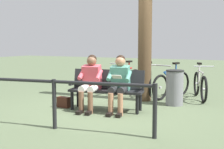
{
  "coord_description": "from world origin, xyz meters",
  "views": [
    {
      "loc": [
        -2.89,
        5.58,
        1.47
      ],
      "look_at": [
        -0.06,
        -0.29,
        0.75
      ],
      "focal_mm": 47.04,
      "sensor_mm": 36.0,
      "label": 1
    }
  ],
  "objects_px": {
    "handbag": "(64,102)",
    "bicycle_blue": "(200,85)",
    "person_companion": "(90,80)",
    "bicycle_red": "(150,83)",
    "bicycle_black": "(126,81)",
    "tree_trunk": "(145,23)",
    "person_reading": "(119,81)",
    "bench": "(107,87)",
    "bicycle_purple": "(172,84)",
    "litter_bin": "(175,88)"
  },
  "relations": [
    {
      "from": "tree_trunk",
      "to": "handbag",
      "type": "bearing_deg",
      "value": 48.71
    },
    {
      "from": "bicycle_blue",
      "to": "bicycle_black",
      "type": "xyz_separation_m",
      "value": [
        2.09,
        0.04,
        0.0
      ]
    },
    {
      "from": "bicycle_purple",
      "to": "bicycle_red",
      "type": "height_order",
      "value": "same"
    },
    {
      "from": "person_reading",
      "to": "bicycle_blue",
      "type": "relative_size",
      "value": 0.75
    },
    {
      "from": "tree_trunk",
      "to": "bicycle_purple",
      "type": "relative_size",
      "value": 2.42
    },
    {
      "from": "handbag",
      "to": "tree_trunk",
      "type": "relative_size",
      "value": 0.08
    },
    {
      "from": "person_reading",
      "to": "tree_trunk",
      "type": "xyz_separation_m",
      "value": [
        -0.06,
        -1.42,
        1.27
      ]
    },
    {
      "from": "bicycle_purple",
      "to": "person_companion",
      "type": "bearing_deg",
      "value": -9.4
    },
    {
      "from": "litter_bin",
      "to": "bicycle_black",
      "type": "xyz_separation_m",
      "value": [
        1.68,
        -1.01,
        -0.06
      ]
    },
    {
      "from": "tree_trunk",
      "to": "bicycle_red",
      "type": "height_order",
      "value": "tree_trunk"
    },
    {
      "from": "bicycle_purple",
      "to": "bicycle_blue",
      "type": "bearing_deg",
      "value": 123.07
    },
    {
      "from": "litter_bin",
      "to": "bicycle_red",
      "type": "xyz_separation_m",
      "value": [
        0.9,
        -0.91,
        -0.06
      ]
    },
    {
      "from": "person_companion",
      "to": "bicycle_red",
      "type": "distance_m",
      "value": 2.32
    },
    {
      "from": "tree_trunk",
      "to": "litter_bin",
      "type": "height_order",
      "value": "tree_trunk"
    },
    {
      "from": "person_companion",
      "to": "bicycle_blue",
      "type": "distance_m",
      "value": 3.06
    },
    {
      "from": "tree_trunk",
      "to": "bicycle_black",
      "type": "bearing_deg",
      "value": -42.71
    },
    {
      "from": "litter_bin",
      "to": "person_companion",
      "type": "bearing_deg",
      "value": 40.82
    },
    {
      "from": "handbag",
      "to": "bicycle_blue",
      "type": "height_order",
      "value": "bicycle_blue"
    },
    {
      "from": "bicycle_purple",
      "to": "bicycle_black",
      "type": "height_order",
      "value": "same"
    },
    {
      "from": "handbag",
      "to": "bench",
      "type": "bearing_deg",
      "value": -165.51
    },
    {
      "from": "bicycle_purple",
      "to": "bicycle_red",
      "type": "relative_size",
      "value": 0.99
    },
    {
      "from": "bench",
      "to": "bicycle_red",
      "type": "bearing_deg",
      "value": -109.05
    },
    {
      "from": "person_reading",
      "to": "litter_bin",
      "type": "relative_size",
      "value": 1.45
    },
    {
      "from": "person_companion",
      "to": "handbag",
      "type": "height_order",
      "value": "person_companion"
    },
    {
      "from": "person_reading",
      "to": "bicycle_purple",
      "type": "xyz_separation_m",
      "value": [
        -0.59,
        -2.08,
        -0.31
      ]
    },
    {
      "from": "bicycle_purple",
      "to": "bicycle_black",
      "type": "bearing_deg",
      "value": -75.41
    },
    {
      "from": "bicycle_blue",
      "to": "bicycle_black",
      "type": "distance_m",
      "value": 2.09
    },
    {
      "from": "person_companion",
      "to": "handbag",
      "type": "relative_size",
      "value": 4.0
    },
    {
      "from": "bench",
      "to": "bicycle_blue",
      "type": "bearing_deg",
      "value": -137.18
    },
    {
      "from": "bench",
      "to": "bicycle_purple",
      "type": "xyz_separation_m",
      "value": [
        -0.93,
        -1.97,
        -0.15
      ]
    },
    {
      "from": "bicycle_blue",
      "to": "bicycle_red",
      "type": "xyz_separation_m",
      "value": [
        1.31,
        0.14,
        0.0
      ]
    },
    {
      "from": "person_companion",
      "to": "bicycle_red",
      "type": "relative_size",
      "value": 0.74
    },
    {
      "from": "handbag",
      "to": "bicycle_purple",
      "type": "relative_size",
      "value": 0.19
    },
    {
      "from": "handbag",
      "to": "bicycle_blue",
      "type": "bearing_deg",
      "value": -137.43
    },
    {
      "from": "litter_bin",
      "to": "bicycle_blue",
      "type": "relative_size",
      "value": 0.52
    },
    {
      "from": "handbag",
      "to": "litter_bin",
      "type": "relative_size",
      "value": 0.36
    },
    {
      "from": "bicycle_black",
      "to": "bicycle_purple",
      "type": "bearing_deg",
      "value": 96.04
    },
    {
      "from": "bench",
      "to": "tree_trunk",
      "type": "bearing_deg",
      "value": -116.76
    },
    {
      "from": "person_reading",
      "to": "bicycle_red",
      "type": "xyz_separation_m",
      "value": [
        0.02,
        -2.1,
        -0.31
      ]
    },
    {
      "from": "person_reading",
      "to": "bicycle_blue",
      "type": "distance_m",
      "value": 2.61
    },
    {
      "from": "person_reading",
      "to": "litter_bin",
      "type": "height_order",
      "value": "person_reading"
    },
    {
      "from": "tree_trunk",
      "to": "bicycle_black",
      "type": "relative_size",
      "value": 2.33
    },
    {
      "from": "bicycle_black",
      "to": "bicycle_blue",
      "type": "bearing_deg",
      "value": 102.31
    },
    {
      "from": "bench",
      "to": "bicycle_purple",
      "type": "bearing_deg",
      "value": -125.09
    },
    {
      "from": "bicycle_blue",
      "to": "bicycle_black",
      "type": "relative_size",
      "value": 0.97
    },
    {
      "from": "handbag",
      "to": "bicycle_black",
      "type": "distance_m",
      "value": 2.42
    },
    {
      "from": "person_reading",
      "to": "bicycle_black",
      "type": "relative_size",
      "value": 0.72
    },
    {
      "from": "person_companion",
      "to": "bicycle_red",
      "type": "xyz_separation_m",
      "value": [
        -0.61,
        -2.21,
        -0.3
      ]
    },
    {
      "from": "bicycle_purple",
      "to": "bench",
      "type": "bearing_deg",
      "value": -5.5
    },
    {
      "from": "bicycle_blue",
      "to": "bicycle_black",
      "type": "bearing_deg",
      "value": -108.35
    }
  ]
}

